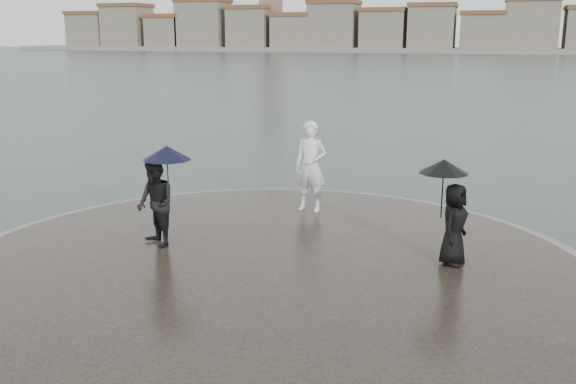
% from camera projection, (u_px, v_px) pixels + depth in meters
% --- Properties ---
extents(ground, '(400.00, 400.00, 0.00)m').
position_uv_depth(ground, '(181.00, 375.00, 8.74)').
color(ground, '#2B3835').
rests_on(ground, ground).
extents(kerb_ring, '(12.50, 12.50, 0.32)m').
position_uv_depth(kerb_ring, '(267.00, 275.00, 11.94)').
color(kerb_ring, gray).
rests_on(kerb_ring, ground).
extents(quay_tip, '(11.90, 11.90, 0.36)m').
position_uv_depth(quay_tip, '(267.00, 274.00, 11.94)').
color(quay_tip, '#2D261E').
rests_on(quay_tip, ground).
extents(statue, '(0.81, 0.56, 2.17)m').
position_uv_depth(statue, '(310.00, 166.00, 15.34)').
color(statue, white).
rests_on(statue, quay_tip).
extents(visitor_left, '(1.27, 1.10, 2.04)m').
position_uv_depth(visitor_left, '(158.00, 193.00, 12.74)').
color(visitor_left, black).
rests_on(visitor_left, quay_tip).
extents(visitor_right, '(1.04, 0.98, 1.95)m').
position_uv_depth(visitor_right, '(451.00, 208.00, 11.75)').
color(visitor_right, black).
rests_on(visitor_right, quay_tip).
extents(far_skyline, '(260.00, 20.00, 37.00)m').
position_uv_depth(far_skyline, '(456.00, 30.00, 157.91)').
color(far_skyline, gray).
rests_on(far_skyline, ground).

